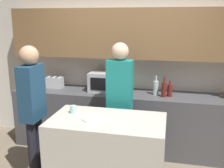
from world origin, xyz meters
TOP-DOWN VIEW (x-y plane):
  - back_wall at (0.00, 1.66)m, footprint 6.40×0.40m
  - back_counter at (0.00, 1.39)m, footprint 3.60×0.62m
  - kitchen_island at (-0.03, 0.25)m, footprint 1.31×0.75m
  - microwave at (-0.33, 1.46)m, footprint 0.52×0.39m
  - toaster at (-1.22, 1.46)m, footprint 0.26×0.16m
  - bottle_0 at (0.45, 1.39)m, footprint 0.08×0.08m
  - bottle_1 at (0.57, 1.31)m, footprint 0.07×0.07m
  - bottle_2 at (0.65, 1.35)m, footprint 0.07×0.07m
  - plate_on_island at (-0.18, 0.21)m, footprint 0.26×0.26m
  - cup_0 at (-0.47, 0.34)m, footprint 0.08×0.08m
  - person_left at (-0.01, 0.88)m, footprint 0.35×0.23m
  - person_center at (-0.96, 0.27)m, footprint 0.23×0.34m

SIDE VIEW (x-z plane):
  - back_counter at x=0.00m, z-range 0.00..0.93m
  - kitchen_island at x=-0.03m, z-range 0.00..0.94m
  - plate_on_island at x=-0.18m, z-range 0.94..0.95m
  - cup_0 at x=-0.47m, z-range 0.94..1.03m
  - toaster at x=-1.22m, z-range 0.92..1.11m
  - bottle_2 at x=0.65m, z-range 0.90..1.14m
  - bottle_0 at x=0.45m, z-range 0.89..1.19m
  - bottle_1 at x=0.57m, z-range 0.89..1.19m
  - person_center at x=-0.96m, z-range 0.18..1.92m
  - person_left at x=-0.01m, z-range 0.18..1.92m
  - microwave at x=-0.33m, z-range 0.93..1.23m
  - back_wall at x=0.00m, z-range 0.19..2.89m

